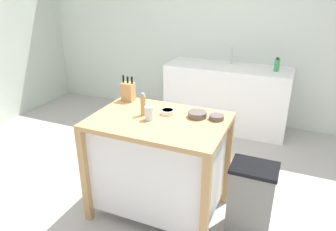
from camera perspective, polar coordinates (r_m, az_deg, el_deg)
The scene contains 13 objects.
ground_plane at distance 3.13m, azimuth -0.42°, elevation -15.05°, with size 6.93×6.93×0.00m, color #ADA8A0.
wall_back at distance 4.62m, azimuth 10.89°, elevation 14.94°, with size 5.93×0.10×2.60m, color silver.
kitchen_island at distance 2.74m, azimuth -1.65°, elevation -8.32°, with size 1.10×0.75×0.91m.
knife_block at distance 2.93m, azimuth -7.22°, elevation 4.35°, with size 0.11×0.09×0.24m.
bowl_stoneware_deep at distance 2.63m, azimuth -0.08°, elevation 0.69°, with size 0.11×0.11×0.04m.
bowl_ceramic_wide at distance 2.56m, azimuth 8.79°, elevation -0.27°, with size 0.12×0.12×0.04m.
bowl_ceramic_small at distance 2.58m, azimuth 5.33°, elevation 0.23°, with size 0.16×0.16×0.05m.
drinking_cup at distance 2.51m, azimuth -3.45°, elevation 0.44°, with size 0.07×0.07×0.11m.
pepper_grinder at distance 2.59m, azimuth -4.54°, elevation 1.98°, with size 0.04×0.04×0.20m.
trash_bin at distance 2.71m, azimuth 14.77°, elevation -14.45°, with size 0.36×0.28×0.63m.
sink_counter at distance 4.46m, azimuth 10.52°, elevation 3.29°, with size 1.66×0.60×0.88m.
sink_faucet at distance 4.44m, azimuth 11.46°, elevation 10.51°, with size 0.02×0.02×0.22m.
bottle_dish_soap at distance 4.24m, azimuth 19.12°, elevation 8.64°, with size 0.07×0.07×0.17m.
Camera 1 is at (0.98, -2.25, 1.95)m, focal length 33.66 mm.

